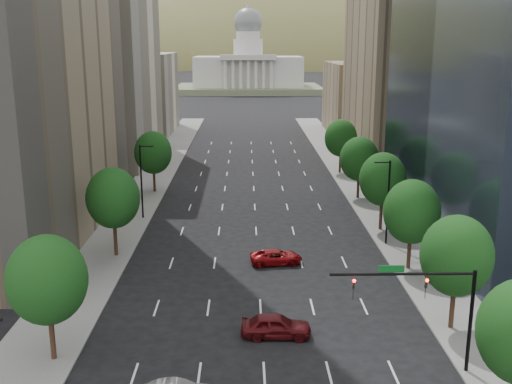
{
  "coord_description": "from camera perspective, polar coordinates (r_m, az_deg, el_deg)",
  "views": [
    {
      "loc": [
        -1.12,
        -4.52,
        20.73
      ],
      "look_at": [
        -0.25,
        46.11,
        8.0
      ],
      "focal_mm": 42.25,
      "sensor_mm": 36.0,
      "label": 1
    }
  ],
  "objects": [
    {
      "name": "sidewalk_left",
      "position": [
        69.25,
        -12.95,
        -3.61
      ],
      "size": [
        6.0,
        200.0,
        0.15
      ],
      "primitive_type": "cube",
      "color": "slate",
      "rests_on": "ground"
    },
    {
      "name": "sidewalk_right",
      "position": [
        69.75,
        12.87,
        -3.48
      ],
      "size": [
        6.0,
        200.0,
        0.15
      ],
      "primitive_type": "cube",
      "color": "slate",
      "rests_on": "ground"
    },
    {
      "name": "midrise_cream_left",
      "position": [
        110.18,
        -13.81,
        12.04
      ],
      "size": [
        14.0,
        30.0,
        35.0
      ],
      "primitive_type": "cube",
      "color": "beige",
      "rests_on": "ground"
    },
    {
      "name": "filler_left",
      "position": [
        143.01,
        -10.73,
        9.17
      ],
      "size": [
        14.0,
        26.0,
        18.0
      ],
      "primitive_type": "cube",
      "color": "beige",
      "rests_on": "ground"
    },
    {
      "name": "parking_tan_right",
      "position": [
        107.88,
        13.26,
        10.7
      ],
      "size": [
        14.0,
        30.0,
        30.0
      ],
      "primitive_type": "cube",
      "color": "#8C7759",
      "rests_on": "ground"
    },
    {
      "name": "filler_right",
      "position": [
        140.55,
        9.85,
        8.71
      ],
      "size": [
        14.0,
        26.0,
        16.0
      ],
      "primitive_type": "cube",
      "color": "#8C7759",
      "rests_on": "ground"
    },
    {
      "name": "tree_right_1",
      "position": [
        45.77,
        18.46,
        -5.76
      ],
      "size": [
        5.2,
        5.2,
        8.75
      ],
      "color": "#382316",
      "rests_on": "ground"
    },
    {
      "name": "tree_right_2",
      "position": [
        56.7,
        14.53,
        -1.82
      ],
      "size": [
        5.2,
        5.2,
        8.61
      ],
      "color": "#382316",
      "rests_on": "ground"
    },
    {
      "name": "tree_right_3",
      "position": [
        67.91,
        11.91,
        1.18
      ],
      "size": [
        5.2,
        5.2,
        8.89
      ],
      "color": "#382316",
      "rests_on": "ground"
    },
    {
      "name": "tree_right_4",
      "position": [
        81.4,
        9.75,
        3.1
      ],
      "size": [
        5.2,
        5.2,
        8.46
      ],
      "color": "#382316",
      "rests_on": "ground"
    },
    {
      "name": "tree_right_5",
      "position": [
        96.88,
        8.04,
        5.08
      ],
      "size": [
        5.2,
        5.2,
        8.75
      ],
      "color": "#382316",
      "rests_on": "ground"
    },
    {
      "name": "tree_left_0",
      "position": [
        41.52,
        -19.17,
        -7.87
      ],
      "size": [
        5.2,
        5.2,
        8.75
      ],
      "color": "#382316",
      "rests_on": "ground"
    },
    {
      "name": "tree_left_1",
      "position": [
        59.82,
        -13.39,
        -0.57
      ],
      "size": [
        5.2,
        5.2,
        8.97
      ],
      "color": "#382316",
      "rests_on": "ground"
    },
    {
      "name": "tree_left_2",
      "position": [
        84.86,
        -9.72,
        3.69
      ],
      "size": [
        5.2,
        5.2,
        8.68
      ],
      "color": "#382316",
      "rests_on": "ground"
    },
    {
      "name": "streetlight_rn",
      "position": [
        63.3,
        12.35,
        -0.76
      ],
      "size": [
        1.7,
        0.2,
        9.0
      ],
      "color": "black",
      "rests_on": "ground"
    },
    {
      "name": "streetlight_ln",
      "position": [
        72.36,
        -10.76,
        1.18
      ],
      "size": [
        1.7,
        0.2,
        9.0
      ],
      "color": "black",
      "rests_on": "ground"
    },
    {
      "name": "traffic_signal",
      "position": [
        39.61,
        16.44,
        -9.63
      ],
      "size": [
        9.12,
        0.4,
        7.38
      ],
      "color": "black",
      "rests_on": "ground"
    },
    {
      "name": "capitol",
      "position": [
        254.51,
        -0.74,
        11.38
      ],
      "size": [
        60.0,
        40.0,
        35.2
      ],
      "color": "#596647",
      "rests_on": "ground"
    },
    {
      "name": "foothills",
      "position": [
        607.79,
        2.42,
        8.58
      ],
      "size": [
        720.0,
        413.0,
        263.0
      ],
      "color": "brown",
      "rests_on": "ground"
    },
    {
      "name": "car_maroon",
      "position": [
        44.32,
        1.91,
        -12.54
      ],
      "size": [
        5.12,
        2.22,
        1.72
      ],
      "primitive_type": "imported",
      "rotation": [
        0.0,
        0.0,
        1.53
      ],
      "color": "#4B0C0F",
      "rests_on": "ground"
    },
    {
      "name": "car_red_far",
      "position": [
        57.86,
        1.92,
        -6.16
      ],
      "size": [
        5.19,
        2.86,
        1.38
      ],
      "primitive_type": "imported",
      "rotation": [
        0.0,
        0.0,
        1.69
      ],
      "color": "maroon",
      "rests_on": "ground"
    }
  ]
}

